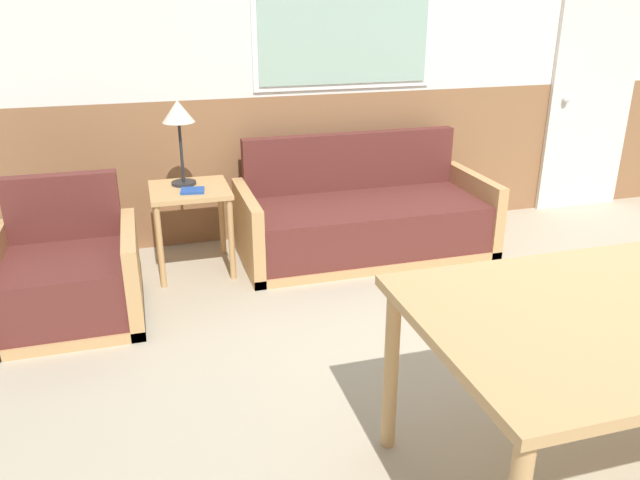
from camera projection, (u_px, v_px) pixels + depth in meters
name	position (u px, v px, depth m)	size (l,w,h in m)	color
ground_plane	(605.00, 403.00, 2.94)	(16.00, 16.00, 0.00)	#B2A58C
wall_back	(397.00, 54.00, 4.77)	(7.20, 0.09, 2.70)	#8E603D
couch	(364.00, 220.00, 4.58)	(1.81, 0.82, 0.83)	tan
armchair	(67.00, 281.00, 3.62)	(0.82, 0.76, 0.80)	tan
side_table	(191.00, 203.00, 4.19)	(0.52, 0.52, 0.59)	tan
table_lamp	(178.00, 118.00, 4.06)	(0.21, 0.21, 0.57)	#262628
book_stack	(193.00, 191.00, 4.07)	(0.17, 0.15, 0.02)	#234799
entry_door	(592.00, 93.00, 5.33)	(0.81, 0.09, 2.01)	silver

